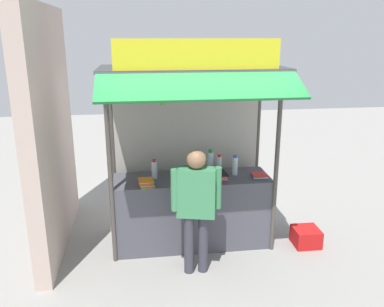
{
  "coord_description": "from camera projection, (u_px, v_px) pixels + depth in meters",
  "views": [
    {
      "loc": [
        -0.72,
        -5.12,
        2.9
      ],
      "look_at": [
        0.0,
        0.0,
        1.35
      ],
      "focal_mm": 37.23,
      "sensor_mm": 36.0,
      "label": 1
    }
  ],
  "objects": [
    {
      "name": "water_bottle_front_left",
      "position": [
        219.0,
        164.0,
        5.68
      ],
      "size": [
        0.07,
        0.07,
        0.26
      ],
      "color": "silver",
      "rests_on": "stall_counter"
    },
    {
      "name": "water_bottle_center",
      "position": [
        154.0,
        169.0,
        5.45
      ],
      "size": [
        0.08,
        0.08,
        0.27
      ],
      "color": "silver",
      "rests_on": "stall_counter"
    },
    {
      "name": "magazine_stack_mid_right",
      "position": [
        218.0,
        176.0,
        5.46
      ],
      "size": [
        0.24,
        0.32,
        0.08
      ],
      "color": "purple",
      "rests_on": "stall_counter"
    },
    {
      "name": "ground_plane",
      "position": [
        192.0,
        242.0,
        5.79
      ],
      "size": [
        20.0,
        20.0,
        0.0
      ],
      "primitive_type": "plane",
      "color": "gray"
    },
    {
      "name": "neighbour_wall",
      "position": [
        50.0,
        132.0,
        5.35
      ],
      "size": [
        0.2,
        2.4,
        3.27
      ],
      "primitive_type": "cube",
      "color": "#C7AEA0",
      "rests_on": "ground"
    },
    {
      "name": "stall_counter",
      "position": [
        192.0,
        211.0,
        5.64
      ],
      "size": [
        2.16,
        0.68,
        1.0
      ],
      "primitive_type": "cube",
      "color": "#4C4C56",
      "rests_on": "ground"
    },
    {
      "name": "banana_bunch_inner_right",
      "position": [
        249.0,
        94.0,
        4.82
      ],
      "size": [
        0.09,
        0.09,
        0.23
      ],
      "color": "#332D23"
    },
    {
      "name": "water_bottle_back_left",
      "position": [
        235.0,
        166.0,
        5.59
      ],
      "size": [
        0.08,
        0.08,
        0.29
      ],
      "color": "silver",
      "rests_on": "stall_counter"
    },
    {
      "name": "water_bottle_left",
      "position": [
        210.0,
        161.0,
        5.73
      ],
      "size": [
        0.09,
        0.09,
        0.32
      ],
      "color": "silver",
      "rests_on": "stall_counter"
    },
    {
      "name": "vendor_person",
      "position": [
        196.0,
        201.0,
        4.8
      ],
      "size": [
        0.61,
        0.3,
        1.62
      ],
      "rotation": [
        0.0,
        0.0,
        2.9
      ],
      "color": "#383842",
      "rests_on": "ground"
    },
    {
      "name": "banana_bunch_inner_left",
      "position": [
        163.0,
        98.0,
        4.69
      ],
      "size": [
        0.1,
        0.1,
        0.28
      ],
      "color": "#332D23"
    },
    {
      "name": "magazine_stack_front_right",
      "position": [
        147.0,
        183.0,
        5.2
      ],
      "size": [
        0.22,
        0.25,
        0.08
      ],
      "color": "yellow",
      "rests_on": "stall_counter"
    },
    {
      "name": "magazine_stack_back_right",
      "position": [
        259.0,
        176.0,
        5.51
      ],
      "size": [
        0.22,
        0.25,
        0.04
      ],
      "color": "purple",
      "rests_on": "stall_counter"
    },
    {
      "name": "stall_structure",
      "position": [
        190.0,
        123.0,
        5.44
      ],
      "size": [
        2.36,
        1.6,
        2.86
      ],
      "color": "#4C4742",
      "rests_on": "ground"
    },
    {
      "name": "plastic_crate",
      "position": [
        306.0,
        237.0,
        5.69
      ],
      "size": [
        0.37,
        0.37,
        0.25
      ],
      "primitive_type": "cube",
      "rotation": [
        0.0,
        0.0,
        -0.02
      ],
      "color": "red",
      "rests_on": "ground"
    }
  ]
}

